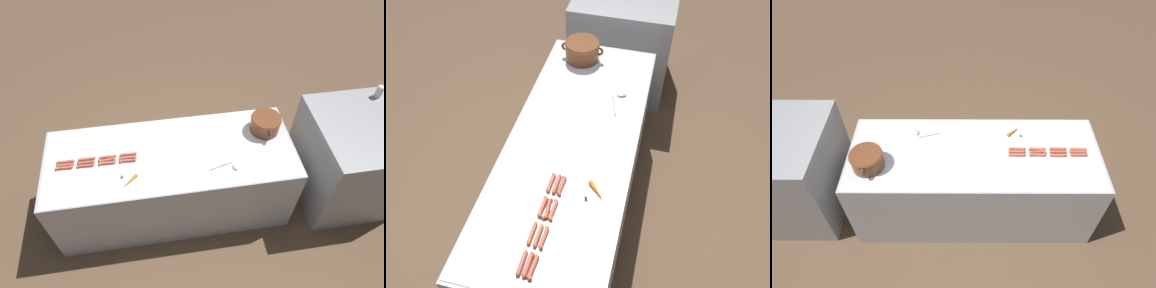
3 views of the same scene
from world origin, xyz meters
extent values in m
plane|color=brown|center=(0.00, 0.00, 0.00)|extent=(20.00, 20.00, 0.00)
cube|color=#ADAFB5|center=(0.00, 0.00, 0.44)|extent=(0.89, 2.30, 0.88)
cube|color=silver|center=(0.00, 0.00, 0.88)|extent=(0.87, 2.26, 0.00)
cube|color=#939599|center=(0.07, 1.82, 0.52)|extent=(0.98, 0.89, 1.04)
cylinder|color=#B05A46|center=(-0.04, -0.94, 0.90)|extent=(0.03, 0.13, 0.03)
sphere|color=#B05A46|center=(-0.04, -1.00, 0.90)|extent=(0.03, 0.03, 0.03)
sphere|color=#B05A46|center=(-0.04, -0.87, 0.90)|extent=(0.03, 0.03, 0.03)
cylinder|color=#BE5A3F|center=(-0.04, -0.75, 0.90)|extent=(0.03, 0.13, 0.03)
sphere|color=#BE5A3F|center=(-0.04, -0.82, 0.90)|extent=(0.03, 0.03, 0.03)
sphere|color=#BE5A3F|center=(-0.04, -0.69, 0.90)|extent=(0.03, 0.03, 0.03)
cylinder|color=#BB5940|center=(-0.03, -0.57, 0.90)|extent=(0.03, 0.13, 0.03)
sphere|color=#BB5940|center=(-0.03, -0.63, 0.90)|extent=(0.03, 0.03, 0.03)
sphere|color=#BB5940|center=(-0.04, -0.50, 0.90)|extent=(0.03, 0.03, 0.03)
cylinder|color=#B75643|center=(-0.04, -0.38, 0.90)|extent=(0.03, 0.13, 0.03)
sphere|color=#B75643|center=(-0.04, -0.45, 0.90)|extent=(0.03, 0.03, 0.03)
sphere|color=#B75643|center=(-0.04, -0.32, 0.90)|extent=(0.03, 0.03, 0.03)
cylinder|color=#BE5547|center=(0.00, -0.94, 0.90)|extent=(0.03, 0.13, 0.03)
sphere|color=#BE5547|center=(0.00, -1.00, 0.90)|extent=(0.03, 0.03, 0.03)
sphere|color=#BE5547|center=(0.00, -0.87, 0.90)|extent=(0.03, 0.03, 0.03)
cylinder|color=#B35743|center=(0.00, -0.76, 0.90)|extent=(0.03, 0.13, 0.03)
sphere|color=#B35743|center=(0.00, -0.82, 0.90)|extent=(0.03, 0.03, 0.03)
sphere|color=#B35743|center=(0.00, -0.69, 0.90)|extent=(0.03, 0.03, 0.03)
cylinder|color=#B15641|center=(0.00, -0.57, 0.90)|extent=(0.04, 0.13, 0.03)
sphere|color=#B15641|center=(-0.01, -0.64, 0.90)|extent=(0.03, 0.03, 0.03)
sphere|color=#B15641|center=(0.00, -0.51, 0.90)|extent=(0.03, 0.03, 0.03)
cylinder|color=#B45C46|center=(0.00, -0.38, 0.90)|extent=(0.03, 0.13, 0.03)
sphere|color=#B45C46|center=(0.00, -0.45, 0.90)|extent=(0.03, 0.03, 0.03)
sphere|color=#B45C46|center=(0.00, -0.32, 0.90)|extent=(0.03, 0.03, 0.03)
cylinder|color=#B95A40|center=(0.03, -0.94, 0.90)|extent=(0.03, 0.13, 0.03)
sphere|color=#B95A40|center=(0.03, -1.01, 0.90)|extent=(0.03, 0.03, 0.03)
sphere|color=#B95A40|center=(0.03, -0.88, 0.90)|extent=(0.03, 0.03, 0.03)
cylinder|color=#B3543E|center=(0.03, -0.76, 0.90)|extent=(0.03, 0.13, 0.03)
sphere|color=#B3543E|center=(0.04, -0.82, 0.90)|extent=(0.03, 0.03, 0.03)
sphere|color=#B3543E|center=(0.03, -0.69, 0.90)|extent=(0.03, 0.03, 0.03)
cylinder|color=#BB5D3F|center=(0.03, -0.57, 0.90)|extent=(0.03, 0.13, 0.03)
sphere|color=#BB5D3F|center=(0.04, -0.64, 0.90)|extent=(0.03, 0.03, 0.03)
sphere|color=#BB5D3F|center=(0.03, -0.51, 0.90)|extent=(0.03, 0.03, 0.03)
cylinder|color=#BB4F46|center=(0.03, -0.39, 0.90)|extent=(0.03, 0.13, 0.03)
sphere|color=#BB4F46|center=(0.04, -0.45, 0.90)|extent=(0.03, 0.03, 0.03)
sphere|color=#BB4F46|center=(0.03, -0.32, 0.90)|extent=(0.03, 0.03, 0.03)
cylinder|color=brown|center=(-0.16, 0.93, 0.97)|extent=(0.28, 0.28, 0.16)
torus|color=#9E4A1B|center=(-0.16, 0.93, 1.03)|extent=(0.29, 0.29, 0.03)
torus|color=brown|center=(-0.30, 0.93, 0.98)|extent=(0.08, 0.02, 0.08)
torus|color=brown|center=(-0.02, 0.93, 0.98)|extent=(0.08, 0.02, 0.08)
cylinder|color=#B7B7BC|center=(0.21, 0.42, 0.89)|extent=(0.07, 0.22, 0.01)
ellipsoid|color=#B7B7BC|center=(0.25, 0.55, 0.90)|extent=(0.08, 0.07, 0.02)
cone|color=orange|center=(0.26, -0.38, 0.90)|extent=(0.14, 0.15, 0.03)
sphere|color=#387F2D|center=(0.20, -0.44, 0.90)|extent=(0.02, 0.02, 0.02)
camera|label=1|loc=(1.98, -0.11, 3.35)|focal=32.31mm
camera|label=2|loc=(0.50, -1.81, 2.99)|focal=38.16mm
camera|label=3|loc=(-2.01, 0.09, 3.18)|focal=31.37mm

